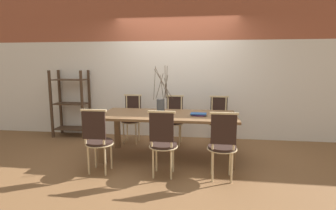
# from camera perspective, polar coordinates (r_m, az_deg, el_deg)

# --- Properties ---
(ground_plane) EXTENTS (16.00, 16.00, 0.00)m
(ground_plane) POSITION_cam_1_polar(r_m,az_deg,el_deg) (4.50, 0.00, -11.23)
(ground_plane) COLOR brown
(wall_rear) EXTENTS (12.00, 0.06, 3.20)m
(wall_rear) POSITION_cam_1_polar(r_m,az_deg,el_deg) (5.51, 1.85, 9.43)
(wall_rear) COLOR silver
(wall_rear) RESTS_ON ground_plane
(dining_table) EXTENTS (2.22, 0.98, 0.74)m
(dining_table) POSITION_cam_1_polar(r_m,az_deg,el_deg) (4.32, 0.00, -3.23)
(dining_table) COLOR brown
(dining_table) RESTS_ON ground_plane
(chair_near_leftend) EXTENTS (0.40, 0.40, 0.95)m
(chair_near_leftend) POSITION_cam_1_polar(r_m,az_deg,el_deg) (3.85, -15.01, -7.09)
(chair_near_leftend) COLOR black
(chair_near_leftend) RESTS_ON ground_plane
(chair_near_left) EXTENTS (0.40, 0.40, 0.95)m
(chair_near_left) POSITION_cam_1_polar(r_m,az_deg,el_deg) (3.60, -1.13, -7.89)
(chair_near_left) COLOR black
(chair_near_left) RESTS_ON ground_plane
(chair_near_center) EXTENTS (0.40, 0.40, 0.95)m
(chair_near_center) POSITION_cam_1_polar(r_m,az_deg,el_deg) (3.57, 11.77, -8.23)
(chair_near_center) COLOR black
(chair_near_center) RESTS_ON ground_plane
(chair_far_leftend) EXTENTS (0.40, 0.40, 0.95)m
(chair_far_leftend) POSITION_cam_1_polar(r_m,az_deg,el_deg) (5.26, -7.88, -2.59)
(chair_far_leftend) COLOR black
(chair_far_leftend) RESTS_ON ground_plane
(chair_far_left) EXTENTS (0.40, 0.40, 0.95)m
(chair_far_left) POSITION_cam_1_polar(r_m,az_deg,el_deg) (5.10, 1.32, -2.87)
(chair_far_left) COLOR black
(chair_far_left) RESTS_ON ground_plane
(chair_far_center) EXTENTS (0.40, 0.40, 0.95)m
(chair_far_center) POSITION_cam_1_polar(r_m,az_deg,el_deg) (5.08, 11.01, -3.08)
(chair_far_center) COLOR black
(chair_far_center) RESTS_ON ground_plane
(vase_centerpiece) EXTENTS (0.33, 0.35, 0.79)m
(vase_centerpiece) POSITION_cam_1_polar(r_m,az_deg,el_deg) (4.36, -1.59, 0.07)
(vase_centerpiece) COLOR #4C5156
(vase_centerpiece) RESTS_ON dining_table
(book_stack) EXTENTS (0.26, 0.18, 0.04)m
(book_stack) POSITION_cam_1_polar(r_m,az_deg,el_deg) (4.20, 6.68, -2.00)
(book_stack) COLOR #842D8C
(book_stack) RESTS_ON dining_table
(shelving_rack) EXTENTS (0.73, 0.40, 1.42)m
(shelving_rack) POSITION_cam_1_polar(r_m,az_deg,el_deg) (5.99, -20.40, 0.24)
(shelving_rack) COLOR #422D1E
(shelving_rack) RESTS_ON ground_plane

